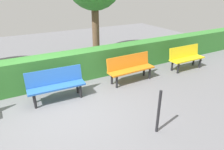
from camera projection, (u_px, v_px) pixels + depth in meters
ground_plane at (65, 110)px, 5.03m from camera, size 19.98×19.98×0.00m
bench_yellow at (186, 57)px, 7.44m from camera, size 1.46×0.47×0.86m
bench_orange at (130, 67)px, 6.46m from camera, size 1.63×0.49×0.86m
bench_blue at (56, 83)px, 5.36m from camera, size 1.54×0.52×0.86m
hedge_row at (82, 65)px, 6.66m from camera, size 15.98×0.60×0.96m
railing_post_mid at (159, 112)px, 4.09m from camera, size 0.06×0.06×1.00m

